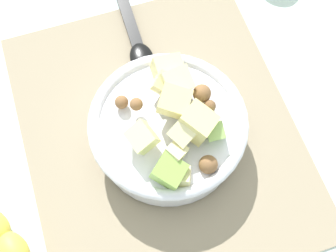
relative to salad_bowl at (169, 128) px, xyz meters
name	(u,v)px	position (x,y,z in m)	size (l,w,h in m)	color
ground_plane	(159,132)	(-0.02, -0.01, -0.05)	(2.40, 2.40, 0.00)	silver
placemat	(159,131)	(-0.02, -0.01, -0.04)	(0.45, 0.38, 0.01)	gray
salad_bowl	(169,128)	(0.00, 0.00, 0.00)	(0.21, 0.21, 0.11)	white
serving_spoon	(134,33)	(-0.19, 0.00, -0.03)	(0.23, 0.04, 0.01)	black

